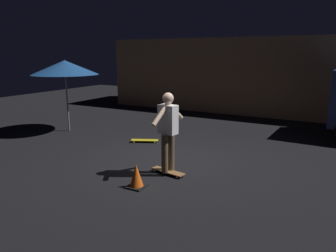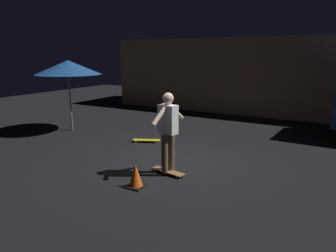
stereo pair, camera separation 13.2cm
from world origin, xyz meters
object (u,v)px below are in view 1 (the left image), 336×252
Objects in this scene: patio_umbrella at (65,68)px; skateboard_spare at (145,140)px; skateboard_ridden at (168,171)px; traffic_cone at (136,177)px; skater at (168,127)px.

skateboard_spare is at bearing 0.68° from patio_umbrella.
traffic_cone is (-0.20, -0.88, 0.16)m from skateboard_ridden.
patio_umbrella is 2.87× the size of skateboard_ridden.
skateboard_ridden is at bearing -45.99° from skateboard_spare.
skater is (4.72, -1.80, -1.04)m from patio_umbrella.
patio_umbrella is 5.58m from traffic_cone.
skater is at bearing -135.00° from skateboard_ridden.
patio_umbrella is 3.57m from skateboard_spare.
patio_umbrella reaches higher than skater.
skateboard_spare is 1.72× the size of traffic_cone.
patio_umbrella is at bearing -179.32° from skateboard_spare.
skateboard_ridden is 0.98m from skater.
patio_umbrella is 5.44m from skateboard_ridden.
skateboard_spare is (2.95, 0.03, -2.02)m from patio_umbrella.
skateboard_spare is at bearing 134.01° from skater.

